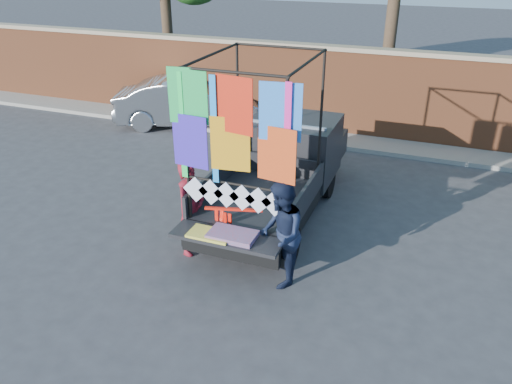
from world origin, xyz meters
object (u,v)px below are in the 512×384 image
(pickup_truck, at_px, (285,166))
(woman, at_px, (191,208))
(sedan, at_px, (188,102))
(man, at_px, (281,234))

(pickup_truck, distance_m, woman, 2.68)
(woman, bearing_deg, pickup_truck, -9.84)
(sedan, xyz_separation_m, woman, (3.52, -6.50, 0.17))
(pickup_truck, xyz_separation_m, man, (0.85, -2.83, 0.05))
(pickup_truck, height_order, sedan, pickup_truck)
(sedan, distance_m, woman, 7.40)
(man, bearing_deg, pickup_truck, 175.84)
(woman, distance_m, man, 1.84)
(pickup_truck, relative_size, man, 3.00)
(sedan, xyz_separation_m, man, (5.33, -6.83, 0.19))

